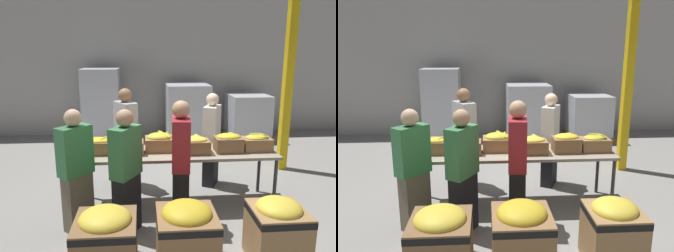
# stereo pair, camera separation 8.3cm
# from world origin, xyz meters

# --- Properties ---
(ground_plane) EXTENTS (30.00, 30.00, 0.00)m
(ground_plane) POSITION_xyz_m (0.00, 0.00, 0.00)
(ground_plane) COLOR gray
(wall_back) EXTENTS (16.00, 0.08, 4.00)m
(wall_back) POSITION_xyz_m (0.00, 4.27, 2.00)
(wall_back) COLOR #B7B7B2
(wall_back) RESTS_ON ground_plane
(sorting_table) EXTENTS (2.78, 0.76, 0.81)m
(sorting_table) POSITION_xyz_m (0.00, 0.00, 0.76)
(sorting_table) COLOR #9E937F
(sorting_table) RESTS_ON ground_plane
(banana_box_0) EXTENTS (0.41, 0.27, 0.25)m
(banana_box_0) POSITION_xyz_m (-1.13, -0.00, 0.93)
(banana_box_0) COLOR olive
(banana_box_0) RESTS_ON sorting_table
(banana_box_1) EXTENTS (0.41, 0.28, 0.24)m
(banana_box_1) POSITION_xyz_m (-0.69, -0.04, 0.93)
(banana_box_1) COLOR olive
(banana_box_1) RESTS_ON sorting_table
(banana_box_2) EXTENTS (0.41, 0.37, 0.27)m
(banana_box_2) POSITION_xyz_m (-0.26, 0.08, 0.94)
(banana_box_2) COLOR olive
(banana_box_2) RESTS_ON sorting_table
(banana_box_3) EXTENTS (0.41, 0.29, 0.26)m
(banana_box_3) POSITION_xyz_m (0.23, -0.08, 0.93)
(banana_box_3) COLOR olive
(banana_box_3) RESTS_ON sorting_table
(banana_box_4) EXTENTS (0.38, 0.30, 0.27)m
(banana_box_4) POSITION_xyz_m (0.72, -0.03, 0.94)
(banana_box_4) COLOR olive
(banana_box_4) RESTS_ON sorting_table
(banana_box_5) EXTENTS (0.41, 0.29, 0.26)m
(banana_box_5) POSITION_xyz_m (1.14, -0.02, 0.93)
(banana_box_5) COLOR olive
(banana_box_5) RESTS_ON sorting_table
(volunteer_0) EXTENTS (0.26, 0.46, 1.64)m
(volunteer_0) POSITION_xyz_m (-0.03, -0.58, 0.81)
(volunteer_0) COLOR black
(volunteer_0) RESTS_ON ground_plane
(volunteer_1) EXTENTS (0.40, 0.47, 1.56)m
(volunteer_1) POSITION_xyz_m (-0.71, -0.69, 0.77)
(volunteer_1) COLOR black
(volunteer_1) RESTS_ON ground_plane
(volunteer_2) EXTENTS (0.41, 0.49, 1.64)m
(volunteer_2) POSITION_xyz_m (-0.77, 0.74, 0.81)
(volunteer_2) COLOR black
(volunteer_2) RESTS_ON ground_plane
(volunteer_3) EXTENTS (0.43, 0.45, 1.55)m
(volunteer_3) POSITION_xyz_m (-1.32, -0.58, 0.77)
(volunteer_3) COLOR #6B604C
(volunteer_3) RESTS_ON ground_plane
(volunteer_4) EXTENTS (0.37, 0.46, 1.55)m
(volunteer_4) POSITION_xyz_m (0.63, 0.69, 0.77)
(volunteer_4) COLOR black
(volunteer_4) RESTS_ON ground_plane
(donation_bin_0) EXTENTS (0.62, 0.62, 0.69)m
(donation_bin_0) POSITION_xyz_m (-0.89, -1.44, 0.36)
(donation_bin_0) COLOR olive
(donation_bin_0) RESTS_ON ground_plane
(donation_bin_1) EXTENTS (0.61, 0.61, 0.72)m
(donation_bin_1) POSITION_xyz_m (-0.07, -1.44, 0.38)
(donation_bin_1) COLOR olive
(donation_bin_1) RESTS_ON ground_plane
(donation_bin_2) EXTENTS (0.56, 0.56, 0.73)m
(donation_bin_2) POSITION_xyz_m (0.90, -1.44, 0.39)
(donation_bin_2) COLOR #A37A4C
(donation_bin_2) RESTS_ON ground_plane
(support_pillar) EXTENTS (0.15, 0.15, 4.00)m
(support_pillar) POSITION_xyz_m (2.15, 1.32, 2.00)
(support_pillar) COLOR yellow
(support_pillar) RESTS_ON ground_plane
(pallet_stack_0) EXTENTS (0.95, 0.95, 1.79)m
(pallet_stack_0) POSITION_xyz_m (-1.47, 3.53, 0.89)
(pallet_stack_0) COLOR olive
(pallet_stack_0) RESTS_ON ground_plane
(pallet_stack_1) EXTENTS (1.05, 1.05, 1.13)m
(pallet_stack_1) POSITION_xyz_m (2.17, 3.50, 0.55)
(pallet_stack_1) COLOR olive
(pallet_stack_1) RESTS_ON ground_plane
(pallet_stack_2) EXTENTS (1.11, 1.11, 1.41)m
(pallet_stack_2) POSITION_xyz_m (0.62, 3.47, 0.69)
(pallet_stack_2) COLOR olive
(pallet_stack_2) RESTS_ON ground_plane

